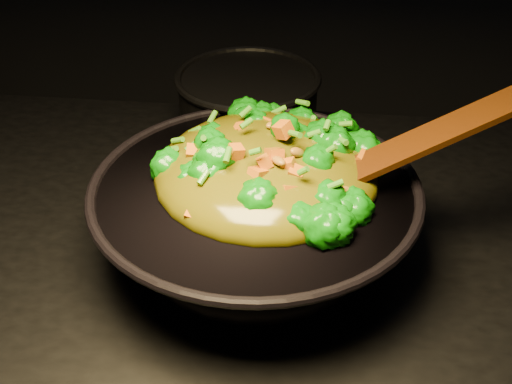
# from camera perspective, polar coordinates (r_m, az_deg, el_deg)

# --- Properties ---
(wok) EXTENTS (0.54, 0.54, 0.11)m
(wok) POSITION_cam_1_polar(r_m,az_deg,el_deg) (0.83, -0.08, -2.74)
(wok) COLOR black
(wok) RESTS_ON stovetop
(stir_fry) EXTENTS (0.38, 0.38, 0.10)m
(stir_fry) POSITION_cam_1_polar(r_m,az_deg,el_deg) (0.79, 0.96, 4.38)
(stir_fry) COLOR #0E7408
(stir_fry) RESTS_ON wok
(spatula) EXTENTS (0.29, 0.13, 0.12)m
(spatula) POSITION_cam_1_polar(r_m,az_deg,el_deg) (0.80, 13.01, 3.75)
(spatula) COLOR #361006
(spatula) RESTS_ON wok
(back_pot) EXTENTS (0.24, 0.24, 0.13)m
(back_pot) POSITION_cam_1_polar(r_m,az_deg,el_deg) (1.08, -0.72, 7.31)
(back_pot) COLOR black
(back_pot) RESTS_ON stovetop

